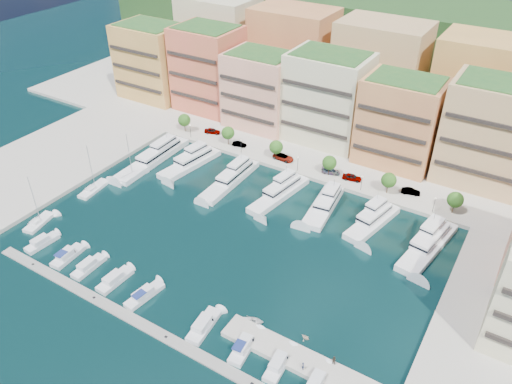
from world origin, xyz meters
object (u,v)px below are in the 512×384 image
at_px(tree_1, 228,133).
at_px(yacht_0, 155,156).
at_px(yacht_5, 374,219).
at_px(cruiser_3, 115,280).
at_px(sailboat_0, 39,223).
at_px(cruiser_4, 144,295).
at_px(tree_5, 455,200).
at_px(cruiser_8, 279,364).
at_px(lamppost_0, 190,129).
at_px(cruiser_0, 42,243).
at_px(tender_0, 253,321).
at_px(car_2, 283,157).
at_px(car_3, 331,171).
at_px(tree_2, 276,147).
at_px(tender_1, 305,337).
at_px(car_0, 212,131).
at_px(sailboat_2, 132,177).
at_px(cruiser_1, 68,256).
at_px(cruiser_9, 316,383).
at_px(yacht_2, 232,177).
at_px(yacht_1, 191,162).
at_px(person_0, 303,366).
at_px(yacht_4, 324,204).
at_px(sailboat_1, 94,189).
at_px(cruiser_2, 89,267).
at_px(tree_3, 329,163).
at_px(tree_4, 389,180).
at_px(lamppost_3, 362,181).
at_px(cruiser_6, 204,326).
at_px(lamppost_2, 298,161).
at_px(lamppost_1, 241,144).
at_px(car_1, 239,144).
at_px(yacht_6, 429,243).
at_px(lamppost_4, 435,203).
at_px(car_5, 411,191).
at_px(yacht_3, 281,192).
at_px(tree_0, 184,120).
at_px(person_1, 334,360).

distance_m(tree_1, yacht_0, 21.75).
relative_size(yacht_5, cruiser_3, 2.26).
bearing_deg(sailboat_0, cruiser_4, -7.25).
height_order(tree_5, cruiser_8, tree_5).
bearing_deg(lamppost_0, tree_5, 1.73).
xyz_separation_m(cruiser_0, tender_0, (51.14, 5.58, -0.12)).
relative_size(yacht_0, car_2, 4.55).
bearing_deg(car_3, tree_2, 77.61).
xyz_separation_m(tender_1, car_0, (-59.14, 53.88, 1.38)).
bearing_deg(sailboat_2, cruiser_1, -70.51).
bearing_deg(cruiser_9, yacht_2, 136.49).
bearing_deg(yacht_1, person_0, -37.40).
height_order(yacht_5, cruiser_8, yacht_5).
height_order(yacht_4, car_2, yacht_4).
bearing_deg(sailboat_1, cruiser_2, -45.12).
xyz_separation_m(tree_3, tree_4, (16.00, 0.00, 0.00)).
relative_size(lamppost_3, cruiser_6, 0.48).
relative_size(cruiser_6, sailboat_2, 0.66).
distance_m(cruiser_0, sailboat_2, 30.92).
relative_size(cruiser_0, car_3, 1.57).
bearing_deg(cruiser_6, tree_1, 120.55).
height_order(tree_2, lamppost_3, tree_2).
bearing_deg(lamppost_2, cruiser_0, -121.29).
xyz_separation_m(lamppost_1, yacht_1, (-8.93, -11.41, -2.73)).
relative_size(tree_3, lamppost_3, 1.35).
xyz_separation_m(cruiser_4, person_0, (33.91, 0.94, 1.25)).
bearing_deg(cruiser_8, cruiser_3, -180.00).
bearing_deg(yacht_4, sailboat_2, -163.78).
xyz_separation_m(tree_3, cruiser_4, (-12.00, -58.11, -4.17)).
distance_m(cruiser_3, car_1, 59.47).
distance_m(cruiser_1, cruiser_4, 21.62).
bearing_deg(car_3, tree_5, -107.66).
xyz_separation_m(tender_1, car_2, (-33.10, 51.35, 1.39)).
relative_size(tree_2, yacht_6, 0.26).
distance_m(cruiser_0, cruiser_1, 8.28).
distance_m(lamppost_1, cruiser_3, 56.22).
height_order(lamppost_4, tender_0, lamppost_4).
bearing_deg(tree_4, car_5, 26.31).
relative_size(tree_3, yacht_3, 0.27).
distance_m(lamppost_4, cruiser_0, 89.49).
xyz_separation_m(tree_1, yacht_0, (-13.32, -16.82, -3.53)).
xyz_separation_m(lamppost_1, tender_1, (45.09, -48.36, -3.39)).
relative_size(yacht_5, person_0, 11.04).
xyz_separation_m(tree_0, cruiser_8, (65.88, -58.09, -4.20)).
bearing_deg(person_1, cruiser_2, 3.09).
height_order(tree_1, lamppost_4, tree_1).
bearing_deg(cruiser_1, cruiser_4, -0.02).
bearing_deg(yacht_6, yacht_5, 172.59).
bearing_deg(cruiser_2, cruiser_4, -0.10).
distance_m(tree_5, car_1, 60.71).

